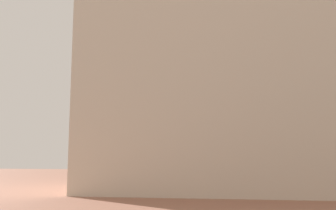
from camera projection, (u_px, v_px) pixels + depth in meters
The scene contains 1 object.
landmark_building at pixel (222, 69), 32.92m from camera, with size 23.85×12.80×33.44m.
Camera 1 is at (1.54, -2.56, 3.20)m, focal length 38.48 mm.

